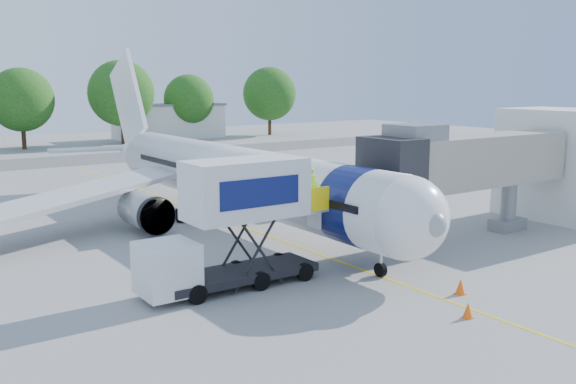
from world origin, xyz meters
TOP-DOWN VIEW (x-y plane):
  - ground at (0.00, 0.00)m, footprint 160.00×160.00m
  - guidance_line at (0.00, 0.00)m, footprint 0.15×70.00m
  - taxiway_strip at (0.00, 42.00)m, footprint 120.00×10.00m
  - aircraft at (0.00, 4.12)m, footprint 34.17×37.73m
  - jet_bridge at (7.99, -7.00)m, footprint 13.90×3.20m
  - terminal_stub at (18.50, -7.00)m, footprint 5.00×8.00m
  - catering_hiloader at (-6.26, -7.00)m, footprint 8.60×2.44m
  - ground_tug at (-1.83, -17.87)m, footprint 4.32×3.19m
  - safety_cone_a at (-0.86, -15.20)m, footprint 0.39×0.39m
  - safety_cone_b at (1.04, -13.23)m, footprint 0.43×0.43m
  - outbuilding_right at (22.00, 62.00)m, footprint 16.40×7.40m
  - tree_d at (-0.33, 57.71)m, footprint 8.21×8.21m
  - tree_e at (12.73, 56.94)m, footprint 9.13×9.13m
  - tree_f at (24.48, 59.97)m, footprint 7.65×7.65m
  - tree_g at (38.05, 58.12)m, footprint 8.64×8.64m

SIDE VIEW (x-z plane):
  - ground at x=0.00m, z-range 0.00..0.00m
  - taxiway_strip at x=0.00m, z-range 0.00..0.01m
  - guidance_line at x=0.00m, z-range 0.00..0.01m
  - safety_cone_a at x=-0.86m, z-range -0.01..0.60m
  - safety_cone_b at x=1.04m, z-range -0.01..0.67m
  - ground_tug at x=-1.83m, z-range 0.04..1.59m
  - outbuilding_right at x=22.00m, z-range 0.01..5.31m
  - catering_hiloader at x=-6.26m, z-range 0.01..5.51m
  - aircraft at x=0.00m, z-range -2.73..8.62m
  - terminal_stub at x=18.50m, z-range 0.00..7.00m
  - jet_bridge at x=7.99m, z-range 1.04..7.64m
  - tree_f at x=24.48m, z-range 1.04..10.80m
  - tree_d at x=-0.33m, z-range 1.12..11.59m
  - tree_g at x=38.05m, z-range 1.18..12.19m
  - tree_e at x=12.73m, z-range 1.25..12.88m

